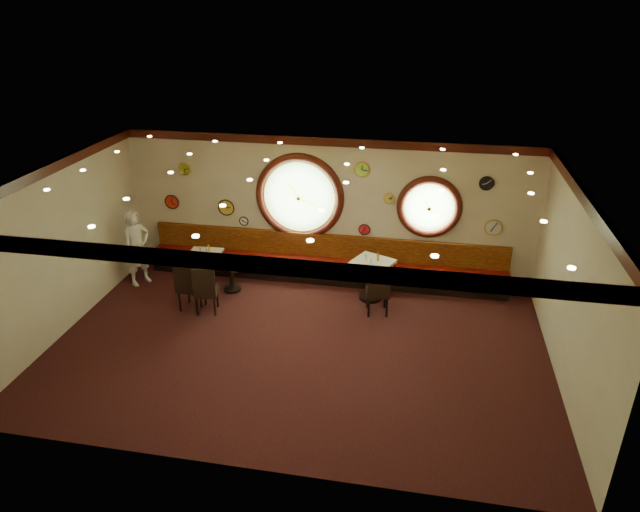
{
  "coord_description": "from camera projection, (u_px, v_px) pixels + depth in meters",
  "views": [
    {
      "loc": [
        2.01,
        -8.57,
        5.96
      ],
      "look_at": [
        0.26,
        0.8,
        1.5
      ],
      "focal_mm": 32.0,
      "sensor_mm": 36.0,
      "label": 1
    }
  ],
  "objects": [
    {
      "name": "porthole_right_glass",
      "position": [
        429.0,
        207.0,
        12.03
      ],
      "size": [
        1.1,
        0.02,
        1.1
      ],
      "primitive_type": "cylinder",
      "rotation": [
        1.57,
        0.0,
        0.0
      ],
      "color": "#93C979",
      "rests_on": "wall_back"
    },
    {
      "name": "porthole_right_frame",
      "position": [
        429.0,
        207.0,
        12.01
      ],
      "size": [
        1.38,
        0.18,
        1.38
      ],
      "primitive_type": "torus",
      "rotation": [
        1.57,
        0.0,
        0.0
      ],
      "color": "#39100A",
      "rests_on": "wall_back"
    },
    {
      "name": "waiter",
      "position": [
        137.0,
        247.0,
        12.43
      ],
      "size": [
        0.68,
        0.75,
        1.72
      ],
      "primitive_type": "imported",
      "rotation": [
        0.0,
        0.0,
        1.03
      ],
      "color": "white",
      "rests_on": "floor"
    },
    {
      "name": "floor",
      "position": [
        298.0,
        347.0,
        10.49
      ],
      "size": [
        9.0,
        6.0,
        0.0
      ],
      "primitive_type": "cube",
      "color": "black",
      "rests_on": "ground"
    },
    {
      "name": "wall_right",
      "position": [
        572.0,
        292.0,
        9.06
      ],
      "size": [
        0.02,
        6.0,
        3.2
      ],
      "primitive_type": "cube",
      "color": "beige",
      "rests_on": "floor"
    },
    {
      "name": "condiment_b_bottle",
      "position": [
        235.0,
        259.0,
        12.19
      ],
      "size": [
        0.05,
        0.05,
        0.15
      ],
      "primitive_type": "cylinder",
      "color": "gold",
      "rests_on": "table_b"
    },
    {
      "name": "chair_a",
      "position": [
        188.0,
        282.0,
        11.4
      ],
      "size": [
        0.53,
        0.53,
        0.71
      ],
      "rotation": [
        0.0,
        0.0,
        -0.1
      ],
      "color": "black",
      "rests_on": "floor"
    },
    {
      "name": "wall_clock_6",
      "position": [
        389.0,
        198.0,
        12.07
      ],
      "size": [
        0.22,
        0.03,
        0.22
      ],
      "primitive_type": "cylinder",
      "rotation": [
        1.57,
        0.0,
        0.0
      ],
      "color": "gold",
      "rests_on": "wall_back"
    },
    {
      "name": "condiment_c_bottle",
      "position": [
        378.0,
        257.0,
        11.79
      ],
      "size": [
        0.06,
        0.06,
        0.18
      ],
      "primitive_type": "cylinder",
      "color": "gold",
      "rests_on": "table_c"
    },
    {
      "name": "wall_front",
      "position": [
        244.0,
        373.0,
        7.14
      ],
      "size": [
        9.0,
        0.02,
        3.2
      ],
      "primitive_type": "cube",
      "color": "beige",
      "rests_on": "floor"
    },
    {
      "name": "wall_clock_0",
      "position": [
        226.0,
        207.0,
        12.87
      ],
      "size": [
        0.36,
        0.03,
        0.36
      ],
      "primitive_type": "cylinder",
      "rotation": [
        1.57,
        0.0,
        0.0
      ],
      "color": "yellow",
      "rests_on": "wall_back"
    },
    {
      "name": "wall_back",
      "position": [
        327.0,
        209.0,
        12.48
      ],
      "size": [
        9.0,
        0.02,
        3.2
      ],
      "primitive_type": "cube",
      "color": "beige",
      "rests_on": "floor"
    },
    {
      "name": "condiment_a_bottle",
      "position": [
        209.0,
        248.0,
        12.47
      ],
      "size": [
        0.05,
        0.05,
        0.15
      ],
      "primitive_type": "cylinder",
      "color": "gold",
      "rests_on": "table_a"
    },
    {
      "name": "condiment_c_salt",
      "position": [
        366.0,
        258.0,
        11.82
      ],
      "size": [
        0.04,
        0.04,
        0.11
      ],
      "primitive_type": "cylinder",
      "color": "silver",
      "rests_on": "table_c"
    },
    {
      "name": "wall_clock_3",
      "position": [
        244.0,
        221.0,
        12.93
      ],
      "size": [
        0.2,
        0.03,
        0.2
      ],
      "primitive_type": "cylinder",
      "rotation": [
        1.57,
        0.0,
        0.0
      ],
      "color": "white",
      "rests_on": "wall_back"
    },
    {
      "name": "porthole_left_frame",
      "position": [
        300.0,
        197.0,
        12.46
      ],
      "size": [
        1.98,
        0.18,
        1.98
      ],
      "primitive_type": "torus",
      "rotation": [
        1.57,
        0.0,
        0.0
      ],
      "color": "#39100A",
      "rests_on": "wall_back"
    },
    {
      "name": "molding_back",
      "position": [
        327.0,
        142.0,
        11.8
      ],
      "size": [
        9.0,
        0.1,
        0.18
      ],
      "primitive_type": "cube",
      "color": "#39100A",
      "rests_on": "wall_back"
    },
    {
      "name": "condiment_a_salt",
      "position": [
        200.0,
        250.0,
        12.42
      ],
      "size": [
        0.03,
        0.03,
        0.09
      ],
      "primitive_type": "cylinder",
      "color": "silver",
      "rests_on": "table_a"
    },
    {
      "name": "ceiling",
      "position": [
        295.0,
        180.0,
        9.13
      ],
      "size": [
        9.0,
        6.0,
        0.02
      ],
      "primitive_type": "cube",
      "color": "gold",
      "rests_on": "wall_back"
    },
    {
      "name": "table_c",
      "position": [
        371.0,
        275.0,
        11.91
      ],
      "size": [
        1.03,
        1.03,
        0.86
      ],
      "color": "black",
      "rests_on": "floor"
    },
    {
      "name": "wall_clock_7",
      "position": [
        493.0,
        227.0,
        11.92
      ],
      "size": [
        0.34,
        0.03,
        0.34
      ],
      "primitive_type": "cylinder",
      "rotation": [
        1.57,
        0.0,
        0.0
      ],
      "color": "silver",
      "rests_on": "wall_back"
    },
    {
      "name": "condiment_a_pepper",
      "position": [
        207.0,
        252.0,
        12.34
      ],
      "size": [
        0.04,
        0.04,
        0.11
      ],
      "primitive_type": "cylinder",
      "color": "silver",
      "rests_on": "table_a"
    },
    {
      "name": "wall_left",
      "position": [
        60.0,
        249.0,
        10.56
      ],
      "size": [
        0.02,
        6.0,
        3.2
      ],
      "primitive_type": "cube",
      "color": "beige",
      "rests_on": "floor"
    },
    {
      "name": "wall_clock_8",
      "position": [
        364.0,
        229.0,
        12.47
      ],
      "size": [
        0.24,
        0.03,
        0.24
      ],
      "primitive_type": "cylinder",
      "rotation": [
        1.57,
        0.0,
        0.0
      ],
      "color": "red",
      "rests_on": "wall_back"
    },
    {
      "name": "banquette_base",
      "position": [
        324.0,
        276.0,
        12.87
      ],
      "size": [
        8.0,
        0.55,
        0.2
      ],
      "primitive_type": "cube",
      "color": "black",
      "rests_on": "floor"
    },
    {
      "name": "porthole_left_ring",
      "position": [
        299.0,
        197.0,
        12.43
      ],
      "size": [
        1.61,
        0.03,
        1.61
      ],
      "primitive_type": "torus",
      "rotation": [
        1.57,
        0.0,
        0.0
      ],
      "color": "gold",
      "rests_on": "wall_back"
    },
    {
      "name": "chair_c",
      "position": [
        378.0,
        287.0,
        11.26
      ],
      "size": [
        0.54,
        0.54,
        0.68
      ],
      "rotation": [
        0.0,
        0.0,
        0.18
      ],
      "color": "black",
      "rests_on": "floor"
    },
    {
      "name": "condiment_b_pepper",
      "position": [
        231.0,
        262.0,
        12.13
      ],
      "size": [
        0.04,
        0.04,
        0.11
      ],
      "primitive_type": "cylinder",
      "color": "#BABBBF",
      "rests_on": "table_b"
    },
    {
      "name": "wall_clock_2",
      "position": [
        185.0,
        169.0,
        12.66
      ],
      "size": [
        0.26,
        0.03,
        0.26
      ],
      "primitive_type": "cylinder",
      "rotation": [
        1.57,
        0.0,
        0.0
      ],
      "color": "#8BA821",
      "rests_on": "wall_back"
    },
    {
      "name": "banquette_back",
      "position": [
        326.0,
        246.0,
        12.79
      ],
      "size": [
        8.0,
        0.1,
        0.55
      ],
      "primitive_type": "cube",
      "color": "#5B0F07",
      "rests_on": "wall_back"
    },
    {
      "name": "porthole_left_glass",
      "position": [
        300.0,
        197.0,
        12.47
      ],
      "size": [
        1.66,
        0.02,
        1.66
      ],
      "primitive_type": "cylinder",
      "rotation": [
        1.57,
        0.0,
        0.0
      ],
      "color": "#93C979",
      "rests_on": "wall_back"
    },
    {
      "name": "wall_clock_4",
      "position": [
        362.0,
        169.0,
        11.92
      ],
      "size": [
        0.3,
        0.03,
        0.3
      ],
      "primitive_type": "cylinder",
      "rotation": [
        1.57,
        0.0,
        0.0
      ],
      "color": "#9EE146",
      "rests_on": "wall_back"
    },
    {
      "name": "wall_clock_1",
      "position": [
        172.0,
        202.0,
        13.07
      ],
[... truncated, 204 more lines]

